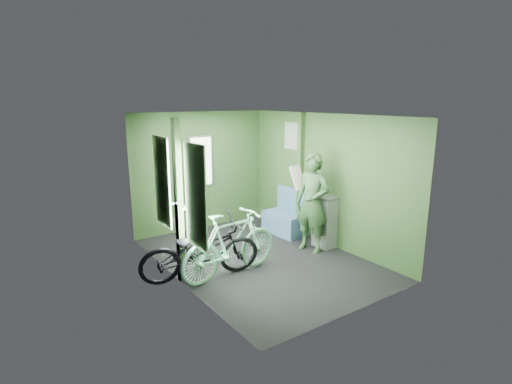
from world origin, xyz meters
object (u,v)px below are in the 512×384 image
bench_seat (285,220)px  passenger (312,203)px  bicycle_black (202,280)px  bicycle_mint (231,276)px  waste_box (325,222)px

bench_seat → passenger: bearing=-106.4°
bicycle_black → bench_seat: bench_seat is taller
bicycle_mint → passenger: 1.87m
passenger → bicycle_black: bearing=-107.5°
bicycle_black → waste_box: waste_box is taller
bicycle_black → passenger: passenger is taller
bicycle_mint → waste_box: bearing=-91.8°
passenger → bench_seat: passenger is taller
passenger → bench_seat: size_ratio=1.93×
waste_box → bench_seat: (-0.12, 0.94, -0.19)m
bicycle_mint → waste_box: (1.98, 0.11, 0.45)m
waste_box → bench_seat: 0.96m
bicycle_mint → bench_seat: size_ratio=1.90×
bicycle_mint → waste_box: 2.03m
bicycle_black → passenger: size_ratio=1.04×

